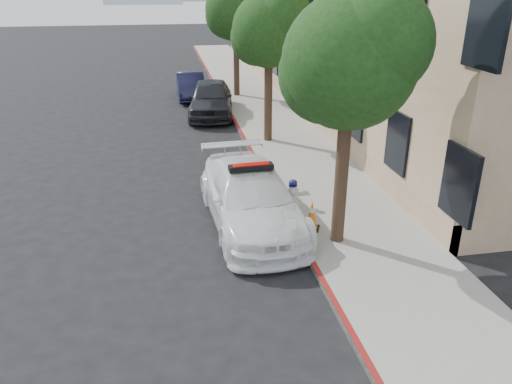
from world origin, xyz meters
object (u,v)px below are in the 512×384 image
object	(u,v)px
fire_hydrant	(293,193)
traffic_cone	(312,215)
parked_car_far	(191,86)
police_car	(251,197)
parked_car_mid	(211,98)

from	to	relation	value
fire_hydrant	traffic_cone	size ratio (longest dim) A/B	0.98
parked_car_far	traffic_cone	bearing A→B (deg)	-83.38
parked_car_far	traffic_cone	xyz separation A→B (m)	(1.93, -15.72, -0.13)
police_car	parked_car_mid	world-z (taller)	police_car
police_car	parked_car_mid	distance (m)	11.11
fire_hydrant	traffic_cone	bearing A→B (deg)	-88.95
traffic_cone	police_car	bearing A→B (deg)	149.64
parked_car_mid	fire_hydrant	size ratio (longest dim) A/B	6.43
parked_car_mid	police_car	bearing A→B (deg)	-83.11
parked_car_mid	parked_car_far	distance (m)	3.89
fire_hydrant	parked_car_far	bearing A→B (deg)	94.12
parked_car_far	fire_hydrant	xyz separation A→B (m)	(1.83, -14.28, -0.14)
police_car	fire_hydrant	world-z (taller)	police_car
police_car	fire_hydrant	xyz separation A→B (m)	(1.25, 0.65, -0.25)
fire_hydrant	traffic_cone	distance (m)	1.44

